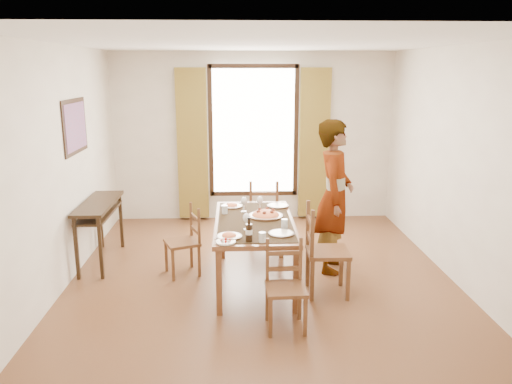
{
  "coord_description": "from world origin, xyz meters",
  "views": [
    {
      "loc": [
        -0.31,
        -5.54,
        2.43
      ],
      "look_at": [
        -0.06,
        0.23,
        1.0
      ],
      "focal_mm": 35.0,
      "sensor_mm": 36.0,
      "label": 1
    }
  ],
  "objects_px": {
    "console_table": "(99,211)",
    "dining_table": "(254,226)",
    "man": "(334,197)",
    "pasta_platter": "(266,213)"
  },
  "relations": [
    {
      "from": "console_table",
      "to": "man",
      "type": "bearing_deg",
      "value": -7.01
    },
    {
      "from": "console_table",
      "to": "man",
      "type": "distance_m",
      "value": 2.95
    },
    {
      "from": "dining_table",
      "to": "man",
      "type": "bearing_deg",
      "value": 20.17
    },
    {
      "from": "console_table",
      "to": "dining_table",
      "type": "bearing_deg",
      "value": -20.38
    },
    {
      "from": "console_table",
      "to": "man",
      "type": "xyz_separation_m",
      "value": [
        2.92,
        -0.36,
        0.24
      ]
    },
    {
      "from": "console_table",
      "to": "dining_table",
      "type": "height_order",
      "value": "console_table"
    },
    {
      "from": "man",
      "to": "pasta_platter",
      "type": "height_order",
      "value": "man"
    },
    {
      "from": "console_table",
      "to": "pasta_platter",
      "type": "distance_m",
      "value": 2.16
    },
    {
      "from": "man",
      "to": "pasta_platter",
      "type": "xyz_separation_m",
      "value": [
        -0.85,
        -0.24,
        -0.12
      ]
    },
    {
      "from": "dining_table",
      "to": "pasta_platter",
      "type": "bearing_deg",
      "value": 41.15
    }
  ]
}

